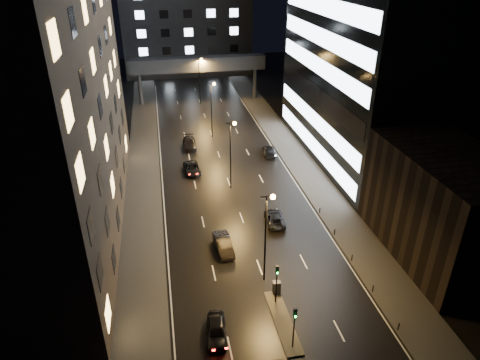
{
  "coord_description": "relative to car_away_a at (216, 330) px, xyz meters",
  "views": [
    {
      "loc": [
        -9.06,
        -25.42,
        30.1
      ],
      "look_at": [
        0.34,
        22.82,
        4.0
      ],
      "focal_mm": 32.0,
      "sensor_mm": 36.0,
      "label": 1
    }
  ],
  "objects": [
    {
      "name": "streetlight_near",
      "position": [
        6.09,
        6.47,
        5.77
      ],
      "size": [
        1.45,
        0.5,
        10.15
      ],
      "color": "black",
      "rests_on": "ground"
    },
    {
      "name": "streetlight_far",
      "position": [
        6.09,
        66.47,
        5.77
      ],
      "size": [
        1.45,
        0.5,
        10.15
      ],
      "color": "black",
      "rests_on": "ground"
    },
    {
      "name": "building_right_low",
      "position": [
        25.93,
        7.47,
        5.27
      ],
      "size": [
        10.0,
        18.0,
        12.0
      ],
      "primitive_type": "cube",
      "color": "black",
      "rests_on": "ground"
    },
    {
      "name": "building_right_glass",
      "position": [
        30.93,
        34.47,
        21.77
      ],
      "size": [
        20.0,
        36.0,
        45.0
      ],
      "primitive_type": "cube",
      "color": "black",
      "rests_on": "ground"
    },
    {
      "name": "utility_cabinet",
      "position": [
        6.63,
        4.17,
        0.1
      ],
      "size": [
        0.78,
        0.59,
        1.37
      ],
      "primitive_type": "cube",
      "rotation": [
        0.0,
        0.0,
        -0.06
      ],
      "color": "#454547",
      "rests_on": "median_island"
    },
    {
      "name": "car_away_d",
      "position": [
        1.36,
        42.32,
        0.06
      ],
      "size": [
        2.33,
        5.49,
        1.58
      ],
      "primitive_type": "imported",
      "rotation": [
        0.0,
        0.0,
        -0.02
      ],
      "color": "black",
      "rests_on": "ground"
    },
    {
      "name": "building_left",
      "position": [
        -16.57,
        22.47,
        19.27
      ],
      "size": [
        15.0,
        48.0,
        40.0
      ],
      "primitive_type": "cube",
      "color": "#2D2319",
      "rests_on": "ground"
    },
    {
      "name": "sidewalk_right",
      "position": [
        18.43,
        33.47,
        -0.66
      ],
      "size": [
        5.0,
        110.0,
        0.15
      ],
      "primitive_type": "cube",
      "color": "#383533",
      "rests_on": "ground"
    },
    {
      "name": "streetlight_mid_a",
      "position": [
        6.09,
        26.47,
        5.77
      ],
      "size": [
        1.45,
        0.5,
        10.15
      ],
      "color": "black",
      "rests_on": "ground"
    },
    {
      "name": "ground",
      "position": [
        5.93,
        38.47,
        -0.73
      ],
      "size": [
        160.0,
        160.0,
        0.0
      ],
      "primitive_type": "plane",
      "color": "black",
      "rests_on": "ground"
    },
    {
      "name": "car_away_c",
      "position": [
        0.9,
        32.62,
        -0.04
      ],
      "size": [
        2.56,
        5.08,
        1.38
      ],
      "primitive_type": "imported",
      "rotation": [
        0.0,
        0.0,
        0.06
      ],
      "color": "black",
      "rests_on": "ground"
    },
    {
      "name": "skybridge",
      "position": [
        5.93,
        68.47,
        7.61
      ],
      "size": [
        30.0,
        3.0,
        10.0
      ],
      "color": "#333335",
      "rests_on": "ground"
    },
    {
      "name": "car_away_b",
      "position": [
        2.56,
        12.21,
        0.07
      ],
      "size": [
        2.01,
        4.97,
        1.61
      ],
      "primitive_type": "imported",
      "rotation": [
        0.0,
        0.0,
        0.06
      ],
      "color": "black",
      "rests_on": "ground"
    },
    {
      "name": "streetlight_mid_b",
      "position": [
        6.09,
        46.47,
        5.77
      ],
      "size": [
        1.45,
        0.5,
        10.15
      ],
      "color": "black",
      "rests_on": "ground"
    },
    {
      "name": "car_away_a",
      "position": [
        0.0,
        0.0,
        0.0
      ],
      "size": [
        2.21,
        4.47,
        1.47
      ],
      "primitive_type": "imported",
      "rotation": [
        0.0,
        0.0,
        -0.11
      ],
      "color": "black",
      "rests_on": "ground"
    },
    {
      "name": "car_toward_a",
      "position": [
        9.77,
        16.53,
        -0.07
      ],
      "size": [
        2.63,
        4.96,
        1.33
      ],
      "primitive_type": "imported",
      "rotation": [
        0.0,
        0.0,
        3.05
      ],
      "color": "black",
      "rests_on": "ground"
    },
    {
      "name": "bollard_row",
      "position": [
        16.13,
        4.97,
        -0.28
      ],
      "size": [
        0.12,
        25.12,
        0.9
      ],
      "color": "black",
      "rests_on": "ground"
    },
    {
      "name": "building_far",
      "position": [
        5.93,
        96.47,
        11.77
      ],
      "size": [
        34.0,
        14.0,
        25.0
      ],
      "primitive_type": "cube",
      "color": "#333335",
      "rests_on": "ground"
    },
    {
      "name": "median_island",
      "position": [
        6.23,
        0.47,
        -0.66
      ],
      "size": [
        1.6,
        8.0,
        0.15
      ],
      "primitive_type": "cube",
      "color": "#383533",
      "rests_on": "ground"
    },
    {
      "name": "car_toward_b",
      "position": [
        14.25,
        36.76,
        -0.04
      ],
      "size": [
        2.56,
        5.02,
        1.39
      ],
      "primitive_type": "imported",
      "rotation": [
        0.0,
        0.0,
        3.01
      ],
      "color": "black",
      "rests_on": "ground"
    },
    {
      "name": "traffic_signal_far",
      "position": [
        6.23,
        -2.54,
        2.36
      ],
      "size": [
        0.28,
        0.34,
        4.4
      ],
      "color": "black",
      "rests_on": "median_island"
    },
    {
      "name": "sidewalk_left",
      "position": [
        -6.57,
        33.47,
        -0.66
      ],
      "size": [
        5.0,
        110.0,
        0.15
      ],
      "primitive_type": "cube",
      "color": "#383533",
      "rests_on": "ground"
    },
    {
      "name": "traffic_signal_near",
      "position": [
        6.23,
        2.96,
        2.36
      ],
      "size": [
        0.28,
        0.34,
        4.4
      ],
      "color": "black",
      "rests_on": "median_island"
    }
  ]
}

